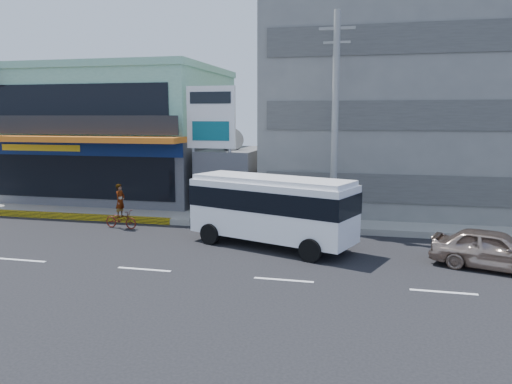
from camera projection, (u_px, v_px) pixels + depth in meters
The scene contains 11 objects.
ground at pixel (144, 269), 17.62m from camera, with size 120.00×120.00×0.00m, color black.
sidewalk at pixel (316, 219), 25.60m from camera, with size 70.00×5.00×0.30m, color gray.
shop_building at pixel (124, 137), 32.25m from camera, with size 12.40×11.70×8.00m.
concrete_building at pixel (416, 87), 28.73m from camera, with size 16.00×12.00×14.00m, color gray.
gap_structure at pixel (235, 179), 28.90m from camera, with size 3.00×6.00×3.50m, color #46464B.
satellite_dish at pixel (230, 149), 27.66m from camera, with size 1.50×1.50×0.15m, color slate.
billboard at pixel (211, 125), 25.84m from camera, with size 2.60×0.18×6.90m.
utility_pole_near at pixel (335, 121), 22.60m from camera, with size 1.60×0.30×10.00m.
minibus at pixel (271, 206), 20.46m from camera, with size 7.28×4.44×2.91m.
sedan at pixel (494, 249), 17.56m from camera, with size 1.69×4.20×1.43m, color tan.
motorcycle_rider at pixel (121, 214), 23.99m from camera, with size 1.74×0.77×2.16m.
Camera 1 is at (7.75, -15.64, 5.37)m, focal length 35.00 mm.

